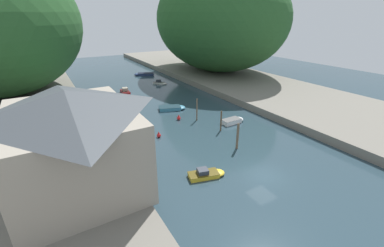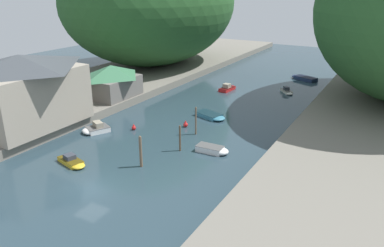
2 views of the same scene
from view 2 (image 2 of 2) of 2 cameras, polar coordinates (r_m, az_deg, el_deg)
name	(u,v)px [view 2 (image 2 of 2)]	position (r m, az deg, el deg)	size (l,w,h in m)	color
water_surface	(226,104)	(59.18, 5.26, 2.98)	(130.00, 130.00, 0.00)	#283D47
left_bank	(113,82)	(71.36, -12.02, 6.16)	(22.00, 120.00, 1.21)	slate
hillside_left	(154,3)	(82.34, -5.84, 17.86)	(31.22, 43.70, 25.75)	#285628
waterfront_building	(23,89)	(50.13, -24.32, 4.76)	(10.63, 13.87, 8.70)	gray
boathouse_shed	(111,80)	(59.32, -12.18, 6.43)	(6.70, 8.39, 4.93)	slate
boat_cabin_cruiser	(228,88)	(67.11, 5.54, 5.42)	(1.98, 4.38, 1.25)	red
boat_open_rowboat	(214,150)	(41.95, 3.32, -4.00)	(3.76, 1.68, 0.70)	white
boat_moored_right	(303,78)	(77.46, 16.56, 6.68)	(5.69, 4.01, 0.69)	navy
boat_yellow_tender	(287,91)	(66.99, 14.30, 4.78)	(3.04, 3.35, 1.01)	silver
boat_near_quay	(95,129)	(49.12, -14.54, -0.82)	(3.38, 3.93, 1.30)	white
boat_navy_launch	(212,116)	(52.66, 3.01, 1.15)	(5.06, 3.40, 0.61)	teal
boat_far_right_bank	(72,162)	(41.19, -17.77, -5.56)	(4.06, 2.32, 0.97)	gold
mooring_post_nearest	(141,151)	(38.55, -7.83, -4.22)	(0.30, 0.30, 3.44)	brown
mooring_post_second	(180,138)	(41.88, -1.85, -2.23)	(0.22, 0.22, 3.08)	brown
mooring_post_middle	(196,121)	(46.36, 0.59, 0.44)	(0.21, 0.21, 3.62)	brown
channel_buoy_near	(186,124)	(49.26, -0.99, -0.14)	(0.62, 0.62, 0.92)	red
channel_buoy_far	(134,128)	(48.87, -8.87, -0.61)	(0.56, 0.56, 0.84)	red
person_on_quay	(38,125)	(47.50, -22.37, -0.20)	(0.23, 0.39, 1.69)	#282D3D
person_by_boathouse	(50,118)	(49.35, -20.82, 0.76)	(0.29, 0.42, 1.69)	#282D3D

